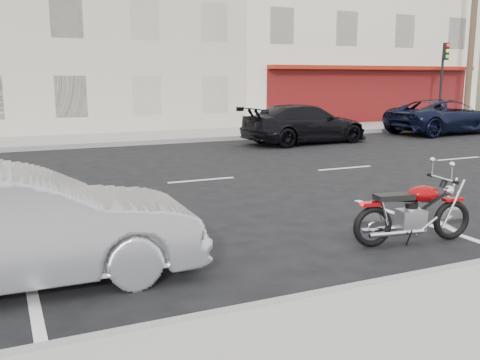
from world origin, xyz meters
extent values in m
plane|color=black|center=(0.00, 0.00, 0.00)|extent=(120.00, 120.00, 0.00)
cube|color=gray|center=(-5.00, 8.70, 0.07)|extent=(80.00, 3.40, 0.15)
cube|color=gray|center=(-5.00, -7.00, 0.08)|extent=(80.00, 0.12, 0.16)
cube|color=gray|center=(-5.00, 7.00, 0.08)|extent=(80.00, 0.12, 0.16)
cube|color=#BBB29D|center=(-2.00, 16.30, 5.75)|extent=(12.00, 12.00, 11.50)
cube|color=beige|center=(11.00, 16.30, 6.25)|extent=(14.00, 12.00, 12.50)
cylinder|color=#422D1E|center=(15.50, 8.60, 4.65)|extent=(0.30, 0.30, 9.00)
cylinder|color=black|center=(13.50, 8.40, 1.75)|extent=(0.12, 0.12, 3.20)
cube|color=black|center=(13.50, 8.25, 3.55)|extent=(0.26, 0.18, 0.80)
cylinder|color=beige|center=(12.00, 8.50, 0.45)|extent=(0.20, 0.20, 0.60)
sphere|color=beige|center=(12.00, 8.50, 0.77)|extent=(0.20, 0.20, 0.20)
torus|color=black|center=(-0.90, -5.73, 0.28)|extent=(0.60, 0.19, 0.59)
cube|color=#780406|center=(-0.94, -5.73, 0.61)|extent=(0.28, 0.18, 0.05)
cube|color=gray|center=(-0.31, -5.82, 0.33)|extent=(0.41, 0.32, 0.30)
ellipsoid|color=#780406|center=(-0.14, -5.85, 0.70)|extent=(0.53, 0.37, 0.24)
cube|color=black|center=(-0.60, -5.78, 0.69)|extent=(0.57, 0.31, 0.08)
cylinder|color=silver|center=(-0.62, -5.90, 0.19)|extent=(0.84, 0.20, 0.07)
cylinder|color=silver|center=(-0.58, -5.66, 0.19)|extent=(0.84, 0.20, 0.07)
cylinder|color=black|center=(-0.12, -5.85, 0.48)|extent=(0.71, 0.15, 0.43)
imported|color=#929399|center=(-6.10, -5.12, 0.68)|extent=(4.18, 1.54, 1.37)
imported|color=black|center=(10.95, 5.51, 0.72)|extent=(5.27, 2.63, 1.43)
imported|color=black|center=(3.86, 5.09, 0.69)|extent=(4.93, 2.36, 1.39)
camera|label=1|loc=(-6.21, -11.39, 2.33)|focal=40.00mm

